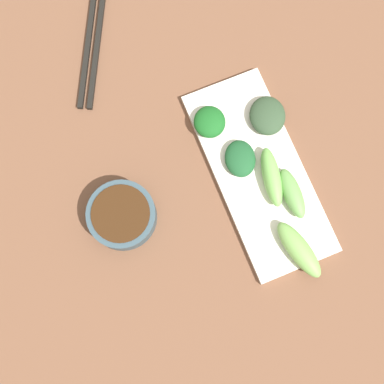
{
  "coord_description": "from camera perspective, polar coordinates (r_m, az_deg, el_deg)",
  "views": [
    {
      "loc": [
        -0.09,
        -0.15,
        0.78
      ],
      "look_at": [
        -0.03,
        -0.01,
        0.05
      ],
      "focal_mm": 47.47,
      "sensor_mm": 36.0,
      "label": 1
    }
  ],
  "objects": [
    {
      "name": "chopsticks",
      "position": [
        0.87,
        -11.06,
        16.25
      ],
      "size": [
        0.12,
        0.22,
        0.01
      ],
      "rotation": [
        0.0,
        0.0,
        -0.46
      ],
      "color": "black",
      "rests_on": "tabletop"
    },
    {
      "name": "broccoli_leafy_1",
      "position": [
        0.79,
        8.47,
        8.48
      ],
      "size": [
        0.07,
        0.08,
        0.02
      ],
      "primitive_type": "ellipsoid",
      "rotation": [
        0.0,
        0.0,
        -0.33
      ],
      "color": "#2F472D",
      "rests_on": "serving_plate"
    },
    {
      "name": "broccoli_stalk_3",
      "position": [
        0.77,
        11.19,
        -0.15
      ],
      "size": [
        0.03,
        0.08,
        0.02
      ],
      "primitive_type": "ellipsoid",
      "rotation": [
        0.0,
        0.0,
        -0.05
      ],
      "color": "#679F50",
      "rests_on": "serving_plate"
    },
    {
      "name": "broccoli_leafy_0",
      "position": [
        0.77,
        5.43,
        3.76
      ],
      "size": [
        0.06,
        0.07,
        0.02
      ],
      "primitive_type": "ellipsoid",
      "rotation": [
        0.0,
        0.0,
        -0.26
      ],
      "color": "#1C5129",
      "rests_on": "serving_plate"
    },
    {
      "name": "broccoli_stalk_2",
      "position": [
        0.75,
        11.92,
        -6.36
      ],
      "size": [
        0.05,
        0.1,
        0.03
      ],
      "primitive_type": "ellipsoid",
      "rotation": [
        0.0,
        0.0,
        0.22
      ],
      "color": "#76AD52",
      "rests_on": "serving_plate"
    },
    {
      "name": "tabletop",
      "position": [
        0.79,
        1.76,
        0.76
      ],
      "size": [
        2.1,
        2.1,
        0.02
      ],
      "primitive_type": "cube",
      "color": "brown",
      "rests_on": "ground"
    },
    {
      "name": "serving_plate",
      "position": [
        0.78,
        7.52,
        2.21
      ],
      "size": [
        0.13,
        0.31,
        0.01
      ],
      "primitive_type": "cube",
      "color": "silver",
      "rests_on": "tabletop"
    },
    {
      "name": "broccoli_stalk_4",
      "position": [
        0.76,
        8.93,
        1.68
      ],
      "size": [
        0.04,
        0.09,
        0.03
      ],
      "primitive_type": "ellipsoid",
      "rotation": [
        0.0,
        0.0,
        -0.21
      ],
      "color": "#71B753",
      "rests_on": "serving_plate"
    },
    {
      "name": "broccoli_leafy_5",
      "position": [
        0.78,
        1.99,
        7.88
      ],
      "size": [
        0.06,
        0.06,
        0.02
      ],
      "primitive_type": "ellipsoid",
      "rotation": [
        0.0,
        0.0,
        -0.27
      ],
      "color": "#195C20",
      "rests_on": "serving_plate"
    },
    {
      "name": "sauce_bowl",
      "position": [
        0.75,
        -7.81,
        -2.79
      ],
      "size": [
        0.1,
        0.1,
        0.04
      ],
      "color": "#354B55",
      "rests_on": "tabletop"
    }
  ]
}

